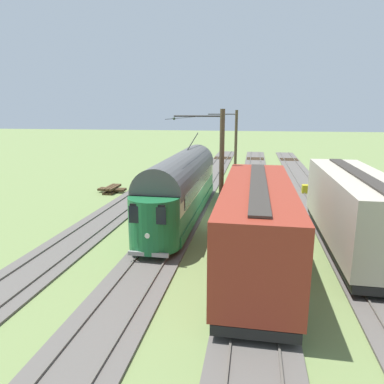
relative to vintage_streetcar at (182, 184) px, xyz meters
The scene contains 13 objects.
ground_plane 3.32m from the vintage_streetcar, behind, with size 220.00×220.00×0.00m, color olive.
track_streetcar_siding 9.98m from the vintage_streetcar, behind, with size 2.80×80.00×0.18m.
track_adjacent_siding 5.35m from the vintage_streetcar, behind, with size 2.80×80.00×0.18m.
track_third_siding 2.21m from the vintage_streetcar, 90.00° to the right, with size 2.80×80.00×0.18m.
track_outer_siding 5.35m from the vintage_streetcar, ahead, with size 2.80×80.00×0.18m.
vintage_streetcar is the anchor object (origin of this frame).
boxcar_adjacent 10.53m from the vintage_streetcar, 157.65° to the left, with size 2.96×11.38×3.85m.
boxcar_far_siding 8.81m from the vintage_streetcar, 123.57° to the left, with size 2.96×11.39×3.85m.
catenary_pole_foreground 13.54m from the vintage_streetcar, 101.66° to the right, with size 3.03×0.28×7.11m.
catenary_pole_mid_near 3.75m from the vintage_streetcar, 142.04° to the left, with size 3.03×0.28×7.11m.
overhead_wire_run 7.54m from the vintage_streetcar, 91.11° to the right, with size 2.82×19.31×0.18m.
spare_tie_stack 10.01m from the vintage_streetcar, 39.43° to the right, with size 2.40×2.40×0.54m.
track_end_bumper 13.05m from the vintage_streetcar, 138.91° to the right, with size 1.80×0.60×0.80m, color #B2A519.
Camera 1 is at (-2.19, 22.29, 6.96)m, focal length 32.95 mm.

